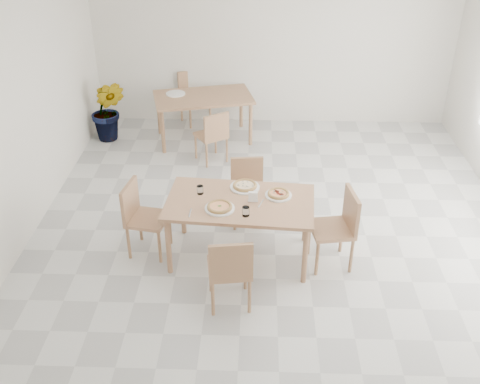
{
  "coord_description": "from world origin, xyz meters",
  "views": [
    {
      "loc": [
        -0.23,
        -5.73,
        4.02
      ],
      "look_at": [
        -0.42,
        -0.46,
        0.87
      ],
      "focal_mm": 42.0,
      "sensor_mm": 36.0,
      "label": 1
    }
  ],
  "objects_px": {
    "plate_mushroom": "(245,187)",
    "potted_plant": "(108,111)",
    "plate_margherita": "(220,208)",
    "second_table": "(203,101)",
    "tumbler_b": "(200,190)",
    "chair_back_n": "(193,93)",
    "tumbler_a": "(246,211)",
    "plate_empty": "(176,94)",
    "pizza_pepperoni": "(278,193)",
    "pizza_margherita": "(220,207)",
    "chair_back_s": "(213,134)",
    "chair_west": "(141,213)",
    "plate_pepperoni": "(278,195)",
    "chair_east": "(340,224)",
    "chair_south": "(230,268)",
    "chair_north": "(247,186)",
    "pizza_mushroom": "(245,185)",
    "napkin_holder": "(253,197)",
    "main_table": "(240,207)"
  },
  "relations": [
    {
      "from": "chair_south",
      "to": "second_table",
      "type": "bearing_deg",
      "value": -89.09
    },
    {
      "from": "pizza_mushroom",
      "to": "plate_empty",
      "type": "relative_size",
      "value": 0.99
    },
    {
      "from": "pizza_margherita",
      "to": "chair_back_s",
      "type": "height_order",
      "value": "chair_back_s"
    },
    {
      "from": "chair_north",
      "to": "chair_back_s",
      "type": "height_order",
      "value": "chair_north"
    },
    {
      "from": "tumbler_b",
      "to": "chair_back_n",
      "type": "distance_m",
      "value": 3.79
    },
    {
      "from": "potted_plant",
      "to": "chair_south",
      "type": "bearing_deg",
      "value": -61.32
    },
    {
      "from": "plate_mushroom",
      "to": "potted_plant",
      "type": "bearing_deg",
      "value": 129.26
    },
    {
      "from": "tumbler_b",
      "to": "napkin_holder",
      "type": "relative_size",
      "value": 0.79
    },
    {
      "from": "main_table",
      "to": "tumbler_a",
      "type": "xyz_separation_m",
      "value": [
        0.07,
        -0.29,
        0.13
      ]
    },
    {
      "from": "pizza_mushroom",
      "to": "tumbler_a",
      "type": "bearing_deg",
      "value": -87.47
    },
    {
      "from": "chair_east",
      "to": "plate_empty",
      "type": "bearing_deg",
      "value": -155.14
    },
    {
      "from": "main_table",
      "to": "plate_pepperoni",
      "type": "distance_m",
      "value": 0.45
    },
    {
      "from": "chair_north",
      "to": "pizza_pepperoni",
      "type": "relative_size",
      "value": 3.18
    },
    {
      "from": "chair_north",
      "to": "plate_pepperoni",
      "type": "relative_size",
      "value": 2.75
    },
    {
      "from": "napkin_holder",
      "to": "pizza_pepperoni",
      "type": "bearing_deg",
      "value": 24.74
    },
    {
      "from": "second_table",
      "to": "potted_plant",
      "type": "relative_size",
      "value": 1.66
    },
    {
      "from": "plate_mushroom",
      "to": "chair_north",
      "type": "bearing_deg",
      "value": 87.8
    },
    {
      "from": "chair_west",
      "to": "pizza_pepperoni",
      "type": "bearing_deg",
      "value": -78.16
    },
    {
      "from": "chair_back_s",
      "to": "potted_plant",
      "type": "bearing_deg",
      "value": -56.41
    },
    {
      "from": "tumbler_a",
      "to": "second_table",
      "type": "height_order",
      "value": "tumbler_a"
    },
    {
      "from": "tumbler_a",
      "to": "main_table",
      "type": "bearing_deg",
      "value": 103.83
    },
    {
      "from": "plate_empty",
      "to": "plate_pepperoni",
      "type": "bearing_deg",
      "value": -63.06
    },
    {
      "from": "plate_mushroom",
      "to": "plate_pepperoni",
      "type": "distance_m",
      "value": 0.42
    },
    {
      "from": "pizza_margherita",
      "to": "napkin_holder",
      "type": "relative_size",
      "value": 2.8
    },
    {
      "from": "chair_back_n",
      "to": "potted_plant",
      "type": "height_order",
      "value": "potted_plant"
    },
    {
      "from": "pizza_margherita",
      "to": "chair_south",
      "type": "bearing_deg",
      "value": -78.36
    },
    {
      "from": "plate_pepperoni",
      "to": "chair_east",
      "type": "bearing_deg",
      "value": -17.14
    },
    {
      "from": "chair_south",
      "to": "plate_pepperoni",
      "type": "distance_m",
      "value": 1.15
    },
    {
      "from": "chair_west",
      "to": "chair_back_n",
      "type": "distance_m",
      "value": 3.83
    },
    {
      "from": "chair_south",
      "to": "pizza_mushroom",
      "type": "bearing_deg",
      "value": -103.56
    },
    {
      "from": "chair_back_n",
      "to": "plate_pepperoni",
      "type": "bearing_deg",
      "value": -100.76
    },
    {
      "from": "chair_west",
      "to": "second_table",
      "type": "relative_size",
      "value": 0.52
    },
    {
      "from": "pizza_pepperoni",
      "to": "chair_back_n",
      "type": "distance_m",
      "value": 4.03
    },
    {
      "from": "chair_back_s",
      "to": "plate_empty",
      "type": "xyz_separation_m",
      "value": [
        -0.67,
        0.88,
        0.28
      ]
    },
    {
      "from": "plate_margherita",
      "to": "second_table",
      "type": "xyz_separation_m",
      "value": [
        -0.49,
        3.33,
        -0.09
      ]
    },
    {
      "from": "plate_margherita",
      "to": "pizza_pepperoni",
      "type": "height_order",
      "value": "pizza_pepperoni"
    },
    {
      "from": "tumbler_a",
      "to": "plate_empty",
      "type": "xyz_separation_m",
      "value": [
        -1.22,
        3.51,
        -0.04
      ]
    },
    {
      "from": "plate_pepperoni",
      "to": "chair_back_s",
      "type": "distance_m",
      "value": 2.41
    },
    {
      "from": "plate_margherita",
      "to": "tumbler_b",
      "type": "relative_size",
      "value": 3.32
    },
    {
      "from": "main_table",
      "to": "plate_margherita",
      "type": "bearing_deg",
      "value": -136.59
    },
    {
      "from": "plate_mushroom",
      "to": "chair_back_s",
      "type": "relative_size",
      "value": 0.42
    },
    {
      "from": "chair_north",
      "to": "tumbler_a",
      "type": "height_order",
      "value": "tumbler_a"
    },
    {
      "from": "chair_back_n",
      "to": "plate_empty",
      "type": "relative_size",
      "value": 2.87
    },
    {
      "from": "napkin_holder",
      "to": "plate_empty",
      "type": "distance_m",
      "value": 3.49
    },
    {
      "from": "chair_north",
      "to": "chair_east",
      "type": "height_order",
      "value": "chair_east"
    },
    {
      "from": "second_table",
      "to": "plate_margherita",
      "type": "bearing_deg",
      "value": -95.43
    },
    {
      "from": "plate_pepperoni",
      "to": "chair_back_n",
      "type": "xyz_separation_m",
      "value": [
        -1.38,
        3.77,
        -0.24
      ]
    },
    {
      "from": "tumbler_a",
      "to": "pizza_mushroom",
      "type": "bearing_deg",
      "value": 92.53
    },
    {
      "from": "plate_pepperoni",
      "to": "tumbler_b",
      "type": "bearing_deg",
      "value": 178.62
    },
    {
      "from": "chair_west",
      "to": "second_table",
      "type": "bearing_deg",
      "value": 1.79
    }
  ]
}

